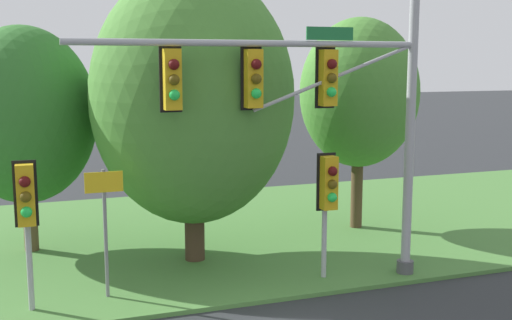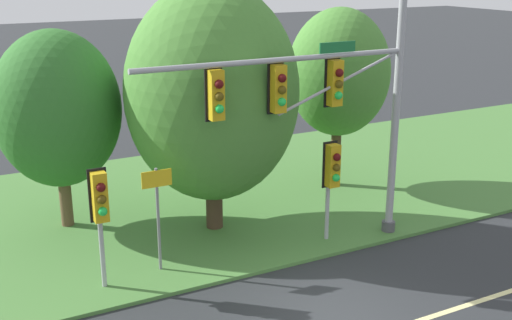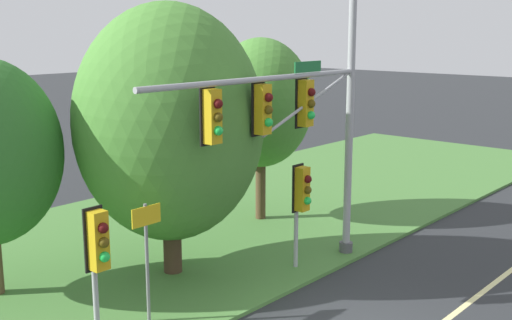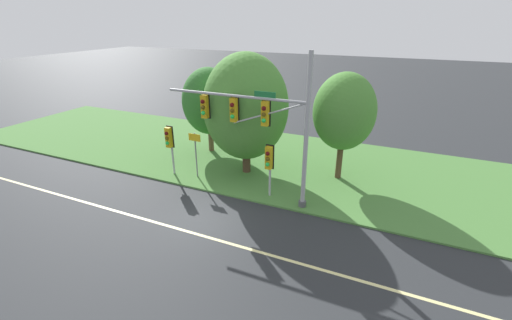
# 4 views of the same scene
# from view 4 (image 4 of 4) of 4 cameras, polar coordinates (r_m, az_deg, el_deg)

# --- Properties ---
(ground_plane) EXTENTS (160.00, 160.00, 0.00)m
(ground_plane) POSITION_cam_4_polar(r_m,az_deg,el_deg) (17.15, -8.77, -9.69)
(ground_plane) COLOR #282B2D
(lane_stripe) EXTENTS (36.00, 0.16, 0.01)m
(lane_stripe) POSITION_cam_4_polar(r_m,az_deg,el_deg) (16.34, -11.06, -11.68)
(lane_stripe) COLOR beige
(lane_stripe) RESTS_ON ground
(grass_verge) EXTENTS (48.00, 11.50, 0.10)m
(grass_verge) POSITION_cam_4_polar(r_m,az_deg,el_deg) (23.64, 1.98, 0.16)
(grass_verge) COLOR #477A38
(grass_verge) RESTS_ON ground
(traffic_signal_mast) EXTENTS (7.91, 0.49, 7.72)m
(traffic_signal_mast) POSITION_cam_4_polar(r_m,az_deg,el_deg) (17.01, 0.81, 6.67)
(traffic_signal_mast) COLOR #9EA0A5
(traffic_signal_mast) RESTS_ON grass_verge
(pedestrian_signal_near_kerb) EXTENTS (0.46, 0.55, 2.96)m
(pedestrian_signal_near_kerb) POSITION_cam_4_polar(r_m,az_deg,el_deg) (17.79, 2.18, -0.10)
(pedestrian_signal_near_kerb) COLOR #9EA0A5
(pedestrian_signal_near_kerb) RESTS_ON grass_verge
(pedestrian_signal_further_along) EXTENTS (0.46, 0.55, 3.10)m
(pedestrian_signal_further_along) POSITION_cam_4_polar(r_m,az_deg,el_deg) (21.04, -14.24, 3.22)
(pedestrian_signal_further_along) COLOR #9EA0A5
(pedestrian_signal_further_along) RESTS_ON grass_verge
(route_sign_post) EXTENTS (0.80, 0.08, 2.79)m
(route_sign_post) POSITION_cam_4_polar(r_m,az_deg,el_deg) (20.59, -10.05, 1.87)
(route_sign_post) COLOR slate
(route_sign_post) RESTS_ON grass_verge
(tree_nearest_road) EXTENTS (3.70, 3.70, 5.95)m
(tree_nearest_road) POSITION_cam_4_polar(r_m,az_deg,el_deg) (24.20, -7.84, 9.65)
(tree_nearest_road) COLOR brown
(tree_nearest_road) RESTS_ON grass_verge
(tree_left_of_mast) EXTENTS (5.03, 5.03, 7.29)m
(tree_left_of_mast) POSITION_cam_4_polar(r_m,az_deg,el_deg) (20.30, -1.70, 8.79)
(tree_left_of_mast) COLOR #423021
(tree_left_of_mast) RESTS_ON grass_verge
(tree_behind_signpost) EXTENTS (3.54, 3.54, 6.30)m
(tree_behind_signpost) POSITION_cam_4_polar(r_m,az_deg,el_deg) (20.09, 14.50, 7.76)
(tree_behind_signpost) COLOR #4C3823
(tree_behind_signpost) RESTS_ON grass_verge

